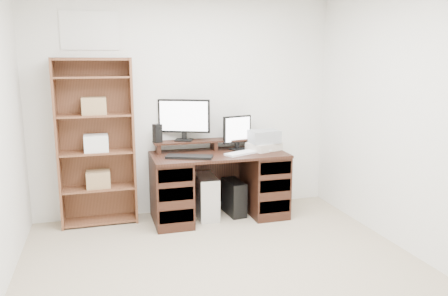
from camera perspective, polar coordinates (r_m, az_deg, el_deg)
name	(u,v)px	position (r m, az deg, el deg)	size (l,w,h in m)	color
room	(240,134)	(3.17, 2.13, 1.90)	(3.54, 4.04, 2.54)	tan
desk	(219,184)	(4.98, -0.68, -4.74)	(1.50, 0.70, 0.75)	black
riser_shelf	(214,142)	(5.07, -1.32, 0.83)	(1.40, 0.22, 0.12)	black
monitor_wide	(184,118)	(4.98, -5.25, 3.97)	(0.56, 0.27, 0.47)	black
monitor_small	(237,131)	(5.05, 1.73, 2.20)	(0.36, 0.17, 0.40)	black
speaker	(157,133)	(4.92, -8.70, 1.91)	(0.08, 0.08, 0.21)	black
keyboard_black	(189,157)	(4.66, -4.55, -1.15)	(0.49, 0.16, 0.03)	black
keyboard_white	(244,153)	(4.87, 2.66, -0.60)	(0.48, 0.15, 0.02)	white
mouse	(268,150)	(4.97, 5.81, -0.31)	(0.09, 0.06, 0.04)	silver
printer	(264,146)	(5.07, 5.25, 0.22)	(0.35, 0.27, 0.09)	beige
basket	(264,137)	(5.04, 5.28, 1.50)	(0.33, 0.24, 0.14)	#90959A
tower_silver	(206,196)	(5.03, -2.35, -6.31)	(0.21, 0.48, 0.48)	silver
tower_black	(234,197)	(5.13, 1.29, -6.46)	(0.21, 0.41, 0.40)	black
bookshelf	(96,141)	(4.90, -16.37, 0.88)	(0.80, 0.30, 1.80)	brown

